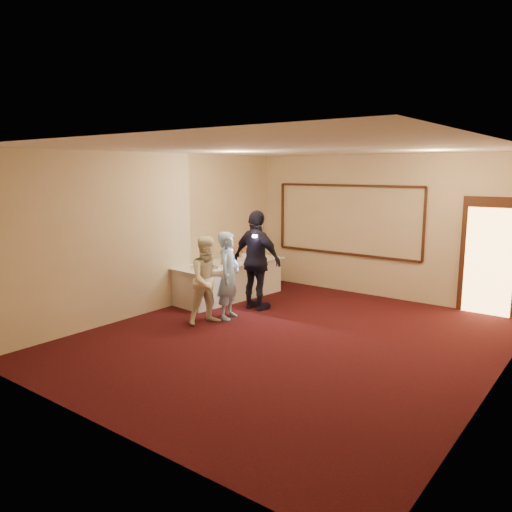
{
  "coord_description": "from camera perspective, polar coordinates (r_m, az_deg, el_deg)",
  "views": [
    {
      "loc": [
        4.17,
        -6.43,
        2.68
      ],
      "look_at": [
        -1.16,
        0.64,
        1.15
      ],
      "focal_mm": 35.0,
      "sensor_mm": 36.0,
      "label": 1
    }
  ],
  "objects": [
    {
      "name": "plate_stack_a",
      "position": [
        10.54,
        -3.51,
        -0.21
      ],
      "size": [
        0.19,
        0.19,
        0.16
      ],
      "color": "white",
      "rests_on": "buffet_table"
    },
    {
      "name": "cupcake_stand",
      "position": [
        11.23,
        -1.61,
        0.87
      ],
      "size": [
        0.32,
        0.32,
        0.47
      ],
      "color": "#D74945",
      "rests_on": "buffet_table"
    },
    {
      "name": "guest",
      "position": [
        9.58,
        0.11,
        -0.51
      ],
      "size": [
        1.16,
        0.56,
        1.93
      ],
      "primitive_type": "imported",
      "rotation": [
        0.0,
        0.0,
        3.06
      ],
      "color": "black",
      "rests_on": "floor"
    },
    {
      "name": "camera_flash",
      "position": [
        9.23,
        -0.15,
        2.29
      ],
      "size": [
        0.08,
        0.06,
        0.05
      ],
      "primitive_type": "cube",
      "rotation": [
        0.0,
        0.0,
        0.36
      ],
      "color": "white",
      "rests_on": "guest"
    },
    {
      "name": "doorway",
      "position": [
        10.21,
        25.13,
        -0.14
      ],
      "size": [
        1.05,
        0.07,
        2.2
      ],
      "color": "black",
      "rests_on": "floor"
    },
    {
      "name": "buffet_table",
      "position": [
        10.58,
        -3.19,
        -2.73
      ],
      "size": [
        1.25,
        2.64,
        0.77
      ],
      "color": "silver",
      "rests_on": "floor"
    },
    {
      "name": "room_walls",
      "position": [
        7.69,
        4.06,
        4.9
      ],
      "size": [
        6.04,
        7.04,
        3.02
      ],
      "color": "beige",
      "rests_on": "floor"
    },
    {
      "name": "man",
      "position": [
        9.03,
        -3.15,
        -2.24
      ],
      "size": [
        0.54,
        0.67,
        1.59
      ],
      "primitive_type": "imported",
      "rotation": [
        0.0,
        0.0,
        1.88
      ],
      "color": "#8CB9ED",
      "rests_on": "floor"
    },
    {
      "name": "woman",
      "position": [
        8.76,
        -5.44,
        -2.78
      ],
      "size": [
        0.83,
        0.92,
        1.55
      ],
      "primitive_type": "imported",
      "rotation": [
        0.0,
        0.0,
        1.18
      ],
      "color": "white",
      "rests_on": "floor"
    },
    {
      "name": "wall_molding",
      "position": [
        11.13,
        10.33,
        4.07
      ],
      "size": [
        3.45,
        0.04,
        1.55
      ],
      "color": "black",
      "rests_on": "room_walls"
    },
    {
      "name": "floor",
      "position": [
        8.12,
        3.88,
        -9.49
      ],
      "size": [
        7.0,
        7.0,
        0.0
      ],
      "primitive_type": "plane",
      "color": "black",
      "rests_on": "ground"
    },
    {
      "name": "plate_stack_b",
      "position": [
        10.58,
        -1.18,
        -0.15
      ],
      "size": [
        0.2,
        0.2,
        0.16
      ],
      "color": "white",
      "rests_on": "buffet_table"
    },
    {
      "name": "tart",
      "position": [
        10.25,
        -3.4,
        -0.8
      ],
      "size": [
        0.28,
        0.28,
        0.06
      ],
      "color": "white",
      "rests_on": "buffet_table"
    },
    {
      "name": "pavlova_tray",
      "position": [
        9.74,
        -5.94,
        -1.12
      ],
      "size": [
        0.43,
        0.52,
        0.17
      ],
      "color": "#B9BBC1",
      "rests_on": "buffet_table"
    }
  ]
}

